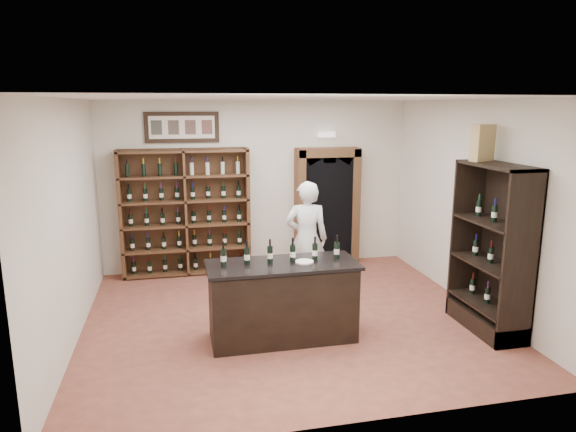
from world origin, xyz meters
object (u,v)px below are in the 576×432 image
(side_cabinet, at_px, (492,274))
(wine_shelf, at_px, (186,212))
(shopkeeper, at_px, (307,239))
(tasting_counter, at_px, (283,302))
(wine_crate, at_px, (483,143))
(counter_bottle_0, at_px, (224,257))

(side_cabinet, bearing_deg, wine_shelf, 139.79)
(shopkeeper, bearing_deg, tasting_counter, 75.18)
(wine_crate, bearing_deg, wine_shelf, 122.90)
(side_cabinet, bearing_deg, counter_bottle_0, 173.98)
(wine_crate, bearing_deg, shopkeeper, 125.50)
(tasting_counter, height_order, shopkeeper, shopkeeper)
(counter_bottle_0, bearing_deg, wine_shelf, 97.54)
(counter_bottle_0, relative_size, side_cabinet, 0.14)
(counter_bottle_0, height_order, wine_crate, wine_crate)
(counter_bottle_0, bearing_deg, wine_crate, -0.17)
(side_cabinet, relative_size, shopkeeper, 1.22)
(wine_shelf, relative_size, side_cabinet, 1.00)
(wine_shelf, xyz_separation_m, tasting_counter, (1.10, -2.93, -0.61))
(tasting_counter, relative_size, shopkeeper, 1.04)
(tasting_counter, height_order, counter_bottle_0, counter_bottle_0)
(side_cabinet, xyz_separation_m, shopkeeper, (-2.05, 1.74, 0.15))
(wine_shelf, xyz_separation_m, side_cabinet, (3.82, -3.23, -0.35))
(wine_shelf, relative_size, wine_crate, 4.65)
(shopkeeper, xyz_separation_m, wine_crate, (1.99, -1.38, 1.53))
(wine_shelf, bearing_deg, counter_bottle_0, -82.46)
(shopkeeper, height_order, wine_crate, wine_crate)
(tasting_counter, bearing_deg, shopkeeper, 64.69)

